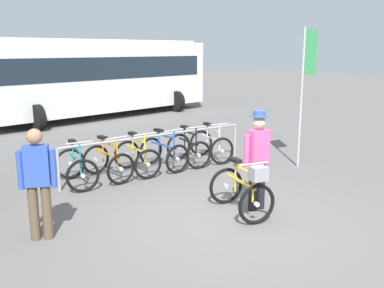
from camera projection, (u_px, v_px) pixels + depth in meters
ground_plane at (230, 219)px, 7.00m from camera, size 80.00×80.00×0.00m
bike_rack_rail at (158, 142)px, 9.53m from camera, size 4.61×0.17×0.88m
racked_bike_teal at (76, 168)px, 8.68m from camera, size 0.77×1.16×0.97m
racked_bike_orange at (108, 162)px, 9.08m from camera, size 0.79×1.17×0.97m
racked_bike_yellow at (137, 158)px, 9.49m from camera, size 0.67×1.11×0.97m
racked_bike_blue at (164, 153)px, 9.89m from camera, size 0.77×1.17×0.97m
racked_bike_black at (188, 149)px, 10.29m from camera, size 0.77×1.17×0.97m
racked_bike_white at (211, 145)px, 10.70m from camera, size 0.78×1.18×0.98m
featured_bicycle at (243, 189)px, 7.09m from camera, size 0.86×1.24×0.97m
person_with_featured_bike at (258, 156)px, 7.24m from camera, size 0.53×0.32×1.72m
pedestrian_with_backpack at (38, 177)px, 6.09m from camera, size 0.50×0.42×1.64m
bus_distant at (96, 74)px, 17.32m from camera, size 10.29×4.62×3.08m
banner_flag at (307, 71)px, 9.75m from camera, size 0.45×0.05×3.20m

